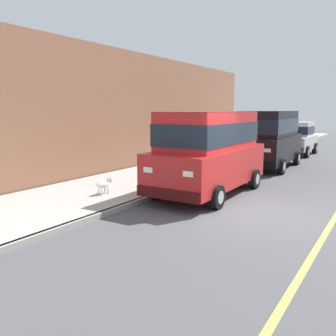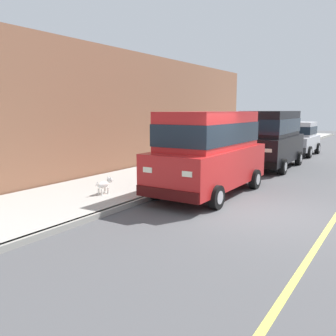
{
  "view_description": "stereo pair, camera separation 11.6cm",
  "coord_description": "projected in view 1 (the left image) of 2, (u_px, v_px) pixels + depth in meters",
  "views": [
    {
      "loc": [
        2.69,
        -8.8,
        2.57
      ],
      "look_at": [
        -3.03,
        0.31,
        0.85
      ],
      "focal_mm": 38.93,
      "sensor_mm": 36.0,
      "label": 1
    },
    {
      "loc": [
        2.79,
        -8.74,
        2.57
      ],
      "look_at": [
        -3.03,
        0.31,
        0.85
      ],
      "focal_mm": 38.93,
      "sensor_mm": 36.0,
      "label": 2
    }
  ],
  "objects": [
    {
      "name": "lane_centre_line",
      "position": [
        332.0,
        223.0,
        8.34
      ],
      "size": [
        0.12,
        57.6,
        0.01
      ],
      "primitive_type": "cube",
      "color": "#E0D64C",
      "rests_on": "ground"
    },
    {
      "name": "car_silver_hatchback",
      "position": [
        296.0,
        138.0,
        21.06
      ],
      "size": [
        1.97,
        3.8,
        1.88
      ],
      "color": "#BCBCC1",
      "rests_on": "ground"
    },
    {
      "name": "dog_white",
      "position": [
        105.0,
        184.0,
        10.62
      ],
      "size": [
        0.21,
        0.75,
        0.49
      ],
      "color": "white",
      "rests_on": "sidewalk"
    },
    {
      "name": "building_facade",
      "position": [
        145.0,
        112.0,
        16.53
      ],
      "size": [
        0.5,
        20.0,
        4.98
      ],
      "primitive_type": "cube",
      "color": "#8C5B42",
      "rests_on": "ground"
    },
    {
      "name": "car_black_van",
      "position": [
        269.0,
        137.0,
        16.21
      ],
      "size": [
        2.24,
        4.95,
        2.52
      ],
      "color": "black",
      "rests_on": "ground"
    },
    {
      "name": "sidewalk",
      "position": [
        112.0,
        188.0,
        11.8
      ],
      "size": [
        3.6,
        64.0,
        0.14
      ],
      "primitive_type": "cube",
      "color": "#A8A59E",
      "rests_on": "ground"
    },
    {
      "name": "car_red_van",
      "position": [
        209.0,
        149.0,
        11.08
      ],
      "size": [
        2.16,
        4.91,
        2.52
      ],
      "color": "red",
      "rests_on": "ground"
    },
    {
      "name": "ground_plane",
      "position": [
        263.0,
        213.0,
        9.18
      ],
      "size": [
        80.0,
        80.0,
        0.0
      ],
      "primitive_type": "plane",
      "color": "#4C4C4F"
    },
    {
      "name": "curb",
      "position": [
        158.0,
        195.0,
        10.85
      ],
      "size": [
        0.16,
        64.0,
        0.14
      ],
      "primitive_type": "cube",
      "color": "gray",
      "rests_on": "ground"
    },
    {
      "name": "fire_hydrant",
      "position": [
        187.0,
        168.0,
        13.18
      ],
      "size": [
        0.34,
        0.24,
        0.72
      ],
      "color": "red",
      "rests_on": "sidewalk"
    }
  ]
}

